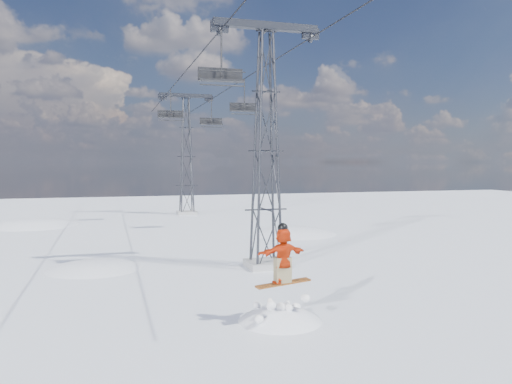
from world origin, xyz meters
TOP-DOWN VIEW (x-y plane):
  - ground at (0.00, 0.00)m, footprint 120.00×120.00m
  - snow_terrain at (-4.77, 21.24)m, footprint 39.00×37.00m
  - lift_tower_near at (0.80, 8.00)m, footprint 5.20×1.80m
  - lift_tower_far at (0.80, 33.00)m, footprint 5.20×1.80m
  - haul_cables at (0.80, 19.50)m, footprint 4.46×51.00m
  - snowboarder_jump at (-1.20, 0.23)m, footprint 4.40×4.40m
  - lift_chair_near at (-1.40, 7.69)m, footprint 2.04×0.59m
  - lift_chair_mid at (3.00, 20.08)m, footprint 2.05×0.59m
  - lift_chair_far at (-1.40, 26.57)m, footprint 2.06×0.59m
  - lift_chair_extra at (3.00, 31.90)m, footprint 2.12×0.61m

SIDE VIEW (x-z plane):
  - snow_terrain at x=-4.77m, z-range -20.59..1.41m
  - snowboarder_jump at x=-1.20m, z-range -5.16..1.92m
  - ground at x=0.00m, z-range 0.00..0.00m
  - lift_tower_near at x=0.80m, z-range -0.24..11.18m
  - lift_tower_far at x=0.80m, z-range -0.24..11.18m
  - lift_chair_extra at x=3.00m, z-range 7.43..10.06m
  - lift_chair_far at x=-1.40m, z-range 7.52..10.08m
  - lift_chair_mid at x=3.00m, z-range 7.55..10.09m
  - lift_chair_near at x=-1.40m, z-range 7.56..10.09m
  - haul_cables at x=0.80m, z-range 10.82..10.88m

